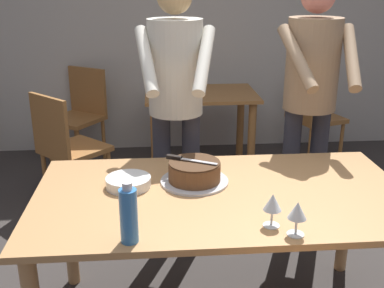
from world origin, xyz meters
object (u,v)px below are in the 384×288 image
Objects in this scene: plate_stack at (128,182)px; person_standing_beside at (311,89)px; background_chair_1 at (66,144)px; background_chair_0 at (80,111)px; water_bottle at (129,215)px; cake_on_platter at (194,173)px; main_dining_table at (222,210)px; wine_glass_far at (273,203)px; wine_glass_near at (297,212)px; background_chair_2 at (310,113)px; background_table at (201,110)px; person_cutting_cake at (176,93)px; cake_knife at (181,159)px.

plate_stack is 1.29m from person_standing_beside.
background_chair_1 is at bearing 154.99° from person_standing_beside.
background_chair_1 is (0.03, -0.96, 0.00)m from background_chair_0.
cake_on_platter is at bearing 60.84° from water_bottle.
main_dining_table is 1.04× the size of person_standing_beside.
wine_glass_near is at bearing -44.04° from wine_glass_far.
background_chair_0 is 2.23m from background_chair_2.
plate_stack is 0.24× the size of background_chair_0.
wine_glass_near reaches higher than background_table.
person_cutting_cake is at bearing -44.17° from background_chair_1.
person_standing_beside is at bearing -68.82° from background_table.
water_bottle is 2.02m from background_chair_1.
main_dining_table is at bearing -47.22° from cake_on_platter.
background_table is at bearing 28.80° from background_chair_1.
background_chair_0 is at bearing 134.14° from person_standing_beside.
plate_stack is 0.13× the size of person_cutting_cake.
wine_glass_far is 1.10m from person_cutting_cake.
water_bottle is 0.28× the size of background_chair_1.
background_chair_2 is (0.94, 2.64, -0.36)m from wine_glass_near.
water_bottle is (-0.58, -0.07, 0.01)m from wine_glass_far.
cake_on_platter reaches higher than main_dining_table.
background_chair_1 is (-0.89, 1.36, -0.31)m from cake_on_platter.
plate_stack is at bearing -75.94° from background_chair_0.
wine_glass_near is 0.66m from water_bottle.
background_table is 1.08m from background_chair_2.
background_chair_2 is (1.07, 0.12, -0.09)m from background_table.
background_table is (-0.05, 2.44, -0.28)m from wine_glass_far.
person_standing_beside is at bearing -45.86° from background_chair_0.
background_table is (-0.13, 2.51, -0.28)m from wine_glass_near.
cake_on_platter is at bearing 4.87° from plate_stack.
background_table is at bearing 78.34° from person_cutting_cake.
cake_on_platter is at bearing -142.15° from person_standing_beside.
cake_knife is 1.73× the size of wine_glass_near.
wine_glass_near is 0.11m from wine_glass_far.
background_chair_2 is (2.19, 0.74, 0.00)m from background_chair_1.
person_standing_beside reaches higher than background_chair_0.
background_chair_0 reaches higher than main_dining_table.
background_chair_2 is at bearing 70.30° from person_standing_beside.
cake_knife is 1.73× the size of wine_glass_far.
wine_glass_far is at bearing 135.96° from wine_glass_near.
water_bottle reaches higher than background_chair_2.
main_dining_table is 12.40× the size of wine_glass_far.
person_standing_beside is at bearing -109.70° from background_chair_2.
person_cutting_cake is 1.29m from background_chair_1.
cake_on_platter is at bearing -121.83° from background_chair_2.
person_cutting_cake and person_standing_beside have the same top height.
background_table is at bearing 78.16° from water_bottle.
wine_glass_near is (0.68, -0.51, 0.08)m from plate_stack.
background_chair_2 reaches higher than wine_glass_far.
water_bottle is 0.28× the size of background_chair_0.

